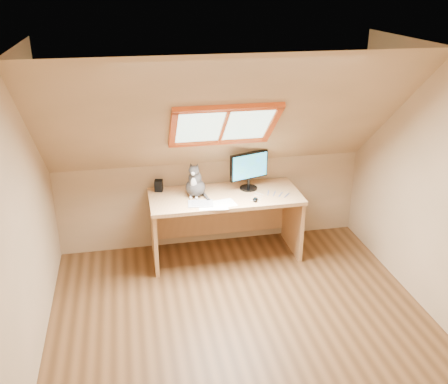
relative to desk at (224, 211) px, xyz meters
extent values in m
plane|color=brown|center=(-0.08, -1.45, -0.52)|extent=(3.50, 3.50, 0.00)
cube|color=tan|center=(-0.08, -3.20, 0.68)|extent=(3.50, 0.02, 2.40)
cube|color=tan|center=(-1.83, -1.45, 0.68)|extent=(0.02, 3.50, 2.40)
cube|color=tan|center=(1.67, -1.45, 0.68)|extent=(0.02, 3.50, 2.40)
cube|color=tan|center=(-0.08, 0.30, -0.02)|extent=(3.50, 0.02, 1.00)
cube|color=silver|center=(-0.08, -2.22, 1.88)|extent=(3.50, 1.95, 0.02)
cube|color=tan|center=(-0.08, -0.47, 1.18)|extent=(3.50, 1.56, 1.41)
cube|color=#B2E0CC|center=(-0.08, -0.40, 1.11)|extent=(0.90, 0.53, 0.48)
cube|color=#CC4D13|center=(-0.08, -0.40, 1.11)|extent=(1.02, 0.64, 0.59)
cube|color=tan|center=(0.00, -0.07, 0.21)|extent=(1.64, 0.72, 0.04)
cube|color=tan|center=(-0.79, -0.07, -0.17)|extent=(0.04, 0.64, 0.71)
cube|color=tan|center=(0.79, -0.07, -0.17)|extent=(0.04, 0.64, 0.71)
cube|color=tan|center=(0.00, 0.26, -0.17)|extent=(1.54, 0.03, 0.49)
cylinder|color=black|center=(0.29, 0.04, 0.24)|extent=(0.19, 0.19, 0.02)
cylinder|color=black|center=(0.29, 0.04, 0.30)|extent=(0.03, 0.03, 0.11)
cube|color=black|center=(0.29, 0.04, 0.50)|extent=(0.45, 0.17, 0.30)
cube|color=blue|center=(0.30, 0.02, 0.50)|extent=(0.41, 0.14, 0.27)
ellipsoid|color=#3E3937|center=(-0.32, -0.02, 0.32)|extent=(0.29, 0.31, 0.18)
ellipsoid|color=#3E3937|center=(-0.32, -0.03, 0.42)|extent=(0.18, 0.18, 0.20)
ellipsoid|color=silver|center=(-0.34, -0.09, 0.40)|extent=(0.08, 0.06, 0.11)
ellipsoid|color=#3E3937|center=(-0.34, -0.08, 0.54)|extent=(0.14, 0.13, 0.10)
sphere|color=silver|center=(-0.35, -0.12, 0.52)|extent=(0.04, 0.04, 0.04)
cone|color=#3E3937|center=(-0.36, -0.04, 0.59)|extent=(0.06, 0.06, 0.06)
cone|color=#3E3937|center=(-0.30, -0.07, 0.59)|extent=(0.06, 0.06, 0.06)
cube|color=black|center=(-0.69, 0.18, 0.29)|extent=(0.10, 0.10, 0.13)
cube|color=#B2B2B7|center=(-0.30, -0.26, 0.23)|extent=(0.28, 0.21, 0.01)
ellipsoid|color=black|center=(0.28, -0.29, 0.24)|extent=(0.09, 0.11, 0.03)
cube|color=white|center=(-0.16, -0.33, 0.23)|extent=(0.33, 0.27, 0.00)
cube|color=white|center=(-0.16, -0.33, 0.23)|extent=(0.32, 0.24, 0.00)
camera|label=1|loc=(-0.98, -4.91, 2.39)|focal=40.00mm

